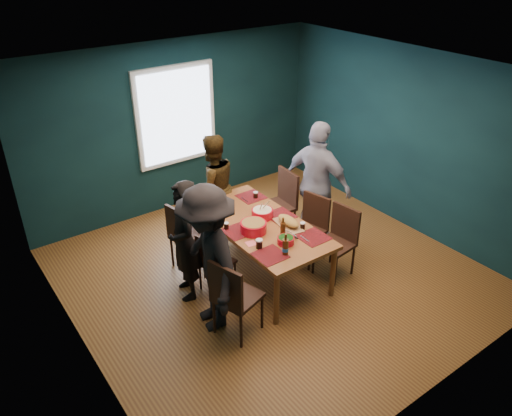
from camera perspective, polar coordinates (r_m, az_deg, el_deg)
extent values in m
cube|color=brown|center=(6.82, 1.74, -7.50)|extent=(5.00, 5.00, 0.01)
cube|color=silver|center=(5.64, 2.17, 15.11)|extent=(5.00, 5.00, 0.01)
cube|color=#0F2F34|center=(5.17, -20.65, -4.71)|extent=(0.01, 5.00, 2.70)
cube|color=#0F2F34|center=(7.78, 16.79, 7.45)|extent=(0.01, 5.00, 2.70)
cube|color=#0F2F34|center=(8.07, -9.13, 9.11)|extent=(5.00, 0.01, 2.70)
cube|color=#0F2F34|center=(4.70, 21.13, -8.48)|extent=(5.00, 0.01, 2.70)
cube|color=white|center=(7.98, -9.14, 10.40)|extent=(1.35, 0.06, 1.55)
cube|color=#97572D|center=(6.43, 0.43, -1.95)|extent=(1.03, 2.03, 0.05)
cylinder|color=#97572D|center=(5.83, 2.35, -10.36)|extent=(0.07, 0.07, 0.72)
cylinder|color=#97572D|center=(6.31, 8.77, -7.22)|extent=(0.07, 0.07, 0.72)
cylinder|color=#97572D|center=(7.11, -6.95, -2.54)|extent=(0.07, 0.07, 0.72)
cylinder|color=#97572D|center=(7.51, -1.06, -0.46)|extent=(0.07, 0.07, 0.72)
cube|color=black|center=(6.78, -7.52, -3.22)|extent=(0.52, 0.52, 0.04)
cube|color=black|center=(6.54, -8.95, -1.98)|extent=(0.13, 0.43, 0.48)
cylinder|color=black|center=(6.70, -7.52, -6.18)|extent=(0.03, 0.03, 0.44)
cylinder|color=black|center=(6.90, -5.21, -4.87)|extent=(0.03, 0.03, 0.44)
cylinder|color=black|center=(6.94, -9.56, -4.96)|extent=(0.03, 0.03, 0.44)
cylinder|color=black|center=(7.13, -7.27, -3.73)|extent=(0.03, 0.03, 0.44)
cube|color=black|center=(6.36, -4.46, -6.22)|extent=(0.46, 0.46, 0.04)
cube|color=black|center=(6.13, -5.58, -5.25)|extent=(0.14, 0.36, 0.40)
cylinder|color=black|center=(6.30, -4.27, -8.92)|extent=(0.03, 0.03, 0.38)
cylinder|color=black|center=(6.49, -2.40, -7.57)|extent=(0.03, 0.03, 0.38)
cylinder|color=black|center=(6.48, -6.38, -7.83)|extent=(0.03, 0.03, 0.38)
cylinder|color=black|center=(6.66, -4.50, -6.56)|extent=(0.03, 0.03, 0.38)
cube|color=black|center=(5.66, -2.09, -10.11)|extent=(0.57, 0.57, 0.04)
cube|color=black|center=(5.37, -3.52, -8.98)|extent=(0.18, 0.45, 0.50)
cylinder|color=black|center=(5.62, -1.71, -13.88)|extent=(0.03, 0.03, 0.47)
cylinder|color=black|center=(5.85, 0.70, -11.80)|extent=(0.03, 0.03, 0.47)
cylinder|color=black|center=(5.81, -4.80, -12.27)|extent=(0.03, 0.03, 0.47)
cylinder|color=black|center=(6.03, -2.34, -10.34)|extent=(0.03, 0.03, 0.47)
cube|color=black|center=(7.36, 2.31, 0.12)|extent=(0.49, 0.49, 0.04)
cube|color=black|center=(7.34, 3.70, 2.44)|extent=(0.07, 0.47, 0.51)
cylinder|color=black|center=(7.25, 1.87, -2.74)|extent=(0.04, 0.04, 0.48)
cylinder|color=black|center=(7.45, 4.40, -1.86)|extent=(0.04, 0.04, 0.48)
cylinder|color=black|center=(7.53, 0.16, -1.39)|extent=(0.04, 0.04, 0.48)
cylinder|color=black|center=(7.73, 2.64, -0.58)|extent=(0.04, 0.04, 0.48)
cube|color=black|center=(6.88, 5.87, -2.68)|extent=(0.51, 0.51, 0.04)
cube|color=black|center=(6.89, 6.91, -0.23)|extent=(0.14, 0.42, 0.47)
cylinder|color=black|center=(6.80, 6.13, -5.54)|extent=(0.03, 0.03, 0.44)
cylinder|color=black|center=(7.05, 7.85, -4.23)|extent=(0.03, 0.03, 0.44)
cylinder|color=black|center=(6.97, 3.67, -4.44)|extent=(0.03, 0.03, 0.44)
cylinder|color=black|center=(7.22, 5.44, -3.21)|extent=(0.03, 0.03, 0.44)
cube|color=black|center=(6.63, 8.98, -4.16)|extent=(0.48, 0.48, 0.04)
cube|color=black|center=(6.63, 10.20, -1.65)|extent=(0.10, 0.43, 0.47)
cylinder|color=black|center=(6.56, 9.06, -7.19)|extent=(0.03, 0.03, 0.44)
cylinder|color=black|center=(6.81, 11.02, -5.87)|extent=(0.03, 0.03, 0.44)
cylinder|color=black|center=(6.74, 6.60, -5.87)|extent=(0.03, 0.03, 0.44)
cylinder|color=black|center=(6.98, 8.59, -4.64)|extent=(0.03, 0.03, 0.44)
imported|color=black|center=(6.09, -8.16, -3.76)|extent=(0.52, 0.65, 1.57)
imported|color=black|center=(7.29, -5.01, 2.41)|extent=(0.82, 0.66, 1.60)
imported|color=white|center=(7.13, 7.03, 2.71)|extent=(0.71, 1.16, 1.84)
imported|color=black|center=(5.55, -5.50, -5.89)|extent=(0.88, 1.26, 1.79)
cylinder|color=red|center=(6.21, -0.30, -2.20)|extent=(0.33, 0.33, 0.13)
cylinder|color=#52802E|center=(6.18, -0.30, -1.72)|extent=(0.29, 0.29, 0.02)
cylinder|color=red|center=(6.53, 0.72, -0.63)|extent=(0.28, 0.28, 0.11)
cylinder|color=#F5E7C8|center=(6.50, 0.72, -0.23)|extent=(0.25, 0.25, 0.02)
cylinder|color=tan|center=(6.50, 0.99, 0.19)|extent=(0.08, 0.15, 0.22)
cylinder|color=tan|center=(6.47, 0.52, 0.02)|extent=(0.07, 0.16, 0.22)
cylinder|color=red|center=(6.01, 3.41, -3.72)|extent=(0.21, 0.21, 0.09)
cylinder|color=#154110|center=(5.99, 3.42, -3.41)|extent=(0.18, 0.18, 0.02)
cube|color=tan|center=(6.38, 3.71, -1.98)|extent=(0.31, 0.49, 0.02)
ellipsoid|color=#AF8A3F|center=(6.34, 3.72, -1.50)|extent=(0.23, 0.39, 0.11)
cube|color=silver|center=(6.19, 4.00, -2.87)|extent=(0.04, 0.18, 0.00)
cylinder|color=black|center=(6.11, 4.43, -3.31)|extent=(0.03, 0.10, 0.02)
sphere|color=#1F5B14|center=(6.27, 4.31, -1.83)|extent=(0.03, 0.03, 0.03)
sphere|color=#1F5B14|center=(6.34, 3.72, -1.45)|extent=(0.03, 0.03, 0.03)
sphere|color=#1F5B14|center=(6.41, 3.16, -1.08)|extent=(0.03, 0.03, 0.03)
cylinder|color=black|center=(6.75, -5.58, 0.08)|extent=(0.17, 0.17, 0.07)
cylinder|color=#52802E|center=(6.74, -5.59, 0.29)|extent=(0.14, 0.14, 0.02)
cylinder|color=#45220C|center=(5.79, 3.38, -4.48)|extent=(0.07, 0.07, 0.20)
cylinder|color=#45220C|center=(5.71, 3.42, -3.32)|extent=(0.03, 0.03, 0.08)
cylinder|color=#1862AC|center=(5.80, 3.37, -4.75)|extent=(0.08, 0.08, 0.04)
cylinder|color=#45220C|center=(6.13, 3.09, -2.44)|extent=(0.06, 0.06, 0.18)
cylinder|color=#45220C|center=(6.07, 3.12, -1.43)|extent=(0.03, 0.03, 0.07)
cylinder|color=black|center=(5.91, 0.36, -4.12)|extent=(0.08, 0.08, 0.11)
cylinder|color=silver|center=(5.88, 0.37, -3.71)|extent=(0.08, 0.08, 0.02)
cylinder|color=black|center=(6.31, 5.34, -2.05)|extent=(0.06, 0.06, 0.09)
cylinder|color=silver|center=(6.29, 5.36, -1.74)|extent=(0.07, 0.07, 0.01)
cylinder|color=black|center=(7.01, -0.05, 1.49)|extent=(0.06, 0.06, 0.09)
cylinder|color=silver|center=(6.99, -0.05, 1.79)|extent=(0.07, 0.07, 0.01)
cylinder|color=black|center=(6.29, -3.42, -2.06)|extent=(0.06, 0.06, 0.09)
cylinder|color=silver|center=(6.27, -3.43, -1.75)|extent=(0.07, 0.07, 0.01)
cube|color=#F86870|center=(6.61, 2.77, -0.80)|extent=(0.16, 0.16, 0.00)
cube|color=#F86870|center=(6.02, -0.57, -4.07)|extent=(0.14, 0.14, 0.00)
cube|color=#F86870|center=(6.15, 6.47, -3.46)|extent=(0.15, 0.15, 0.00)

